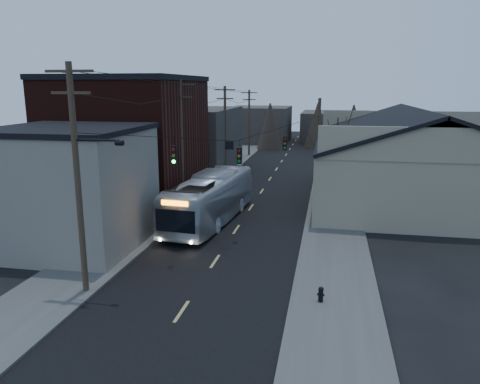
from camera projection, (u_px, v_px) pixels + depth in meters
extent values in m
plane|color=black|center=(166.00, 335.00, 18.19)|extent=(160.00, 160.00, 0.00)
cube|color=black|center=(267.00, 183.00, 46.92)|extent=(9.00, 110.00, 0.02)
cube|color=#474744|center=(205.00, 180.00, 48.11)|extent=(4.00, 110.00, 0.12)
cube|color=#474744|center=(333.00, 185.00, 45.72)|extent=(4.00, 110.00, 0.12)
cube|color=slate|center=(71.00, 189.00, 27.69)|extent=(8.00, 8.00, 7.00)
cube|color=black|center=(130.00, 142.00, 38.08)|extent=(10.00, 12.00, 10.00)
cube|color=#37312C|center=(193.00, 139.00, 53.64)|extent=(9.00, 14.00, 7.00)
cube|color=tan|center=(414.00, 171.00, 39.19)|extent=(16.00, 20.00, 5.00)
cube|color=black|center=(367.00, 125.00, 39.09)|extent=(8.16, 20.60, 2.86)
cube|color=black|center=(470.00, 127.00, 37.62)|extent=(8.16, 20.60, 2.86)
cube|color=#37312C|center=(260.00, 124.00, 80.88)|extent=(10.00, 12.00, 6.00)
cube|color=#37312C|center=(336.00, 126.00, 83.39)|extent=(12.00, 14.00, 5.00)
cone|color=black|center=(336.00, 166.00, 35.36)|extent=(0.40, 0.40, 7.20)
cylinder|color=#382B1E|center=(78.00, 183.00, 20.82)|extent=(0.28, 0.28, 10.50)
cube|color=#382B1E|center=(69.00, 71.00, 19.75)|extent=(2.20, 0.12, 0.12)
cylinder|color=#382B1E|center=(182.00, 147.00, 35.24)|extent=(0.28, 0.28, 10.00)
cube|color=#382B1E|center=(180.00, 84.00, 34.22)|extent=(2.20, 0.12, 0.12)
cylinder|color=#382B1E|center=(225.00, 132.00, 49.66)|extent=(0.28, 0.28, 9.50)
cube|color=#382B1E|center=(225.00, 90.00, 48.70)|extent=(2.20, 0.12, 0.12)
cylinder|color=#382B1E|center=(249.00, 123.00, 64.09)|extent=(0.28, 0.28, 9.00)
cube|color=#382B1E|center=(249.00, 93.00, 63.18)|extent=(2.20, 0.12, 0.12)
cylinder|color=#382B1E|center=(318.00, 148.00, 40.28)|extent=(0.28, 0.28, 8.50)
cube|color=black|center=(174.00, 155.00, 24.43)|extent=(0.28, 0.20, 1.00)
cube|color=black|center=(239.00, 156.00, 28.39)|extent=(0.28, 0.20, 1.00)
cube|color=black|center=(285.00, 143.00, 33.71)|extent=(0.28, 0.20, 1.00)
imported|color=#AEB3BA|center=(210.00, 199.00, 33.01)|extent=(4.02, 12.50, 3.42)
imported|color=#A9ACB1|center=(224.00, 176.00, 47.04)|extent=(1.51, 3.77, 1.22)
cylinder|color=black|center=(321.00, 296.00, 20.75)|extent=(0.22, 0.22, 0.55)
sphere|color=black|center=(321.00, 289.00, 20.69)|extent=(0.24, 0.24, 0.24)
cylinder|color=black|center=(321.00, 295.00, 20.74)|extent=(0.33, 0.13, 0.11)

